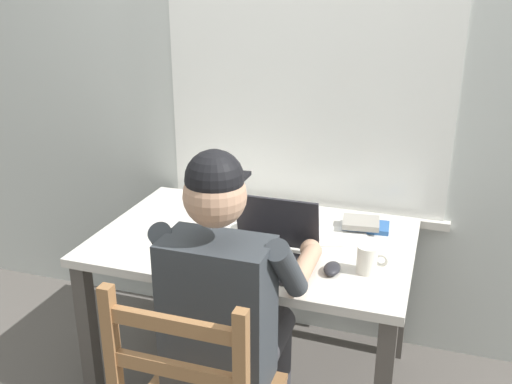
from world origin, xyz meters
TOP-DOWN VIEW (x-y plane):
  - ground_plane at (0.00, 0.00)m, footprint 8.00×8.00m
  - back_wall at (0.00, 0.50)m, footprint 6.00×0.08m
  - desk at (0.00, 0.00)m, footprint 1.28×0.84m
  - seated_person at (0.08, -0.49)m, footprint 0.50×0.60m
  - laptop at (0.12, -0.18)m, footprint 0.33×0.29m
  - computer_mouse at (0.36, -0.20)m, footprint 0.06×0.10m
  - coffee_mug_white at (0.49, -0.16)m, footprint 0.11×0.08m
  - coffee_mug_dark at (0.01, 0.07)m, footprint 0.12×0.08m
  - book_stack_main at (0.42, 0.22)m, footprint 0.20×0.16m
  - paper_pile_near_laptop at (-0.03, 0.19)m, footprint 0.23×0.14m
  - paper_pile_back_corner at (0.35, 0.11)m, footprint 0.25×0.24m

SIDE VIEW (x-z plane):
  - ground_plane at x=0.00m, z-range 0.00..0.00m
  - desk at x=0.00m, z-range 0.26..0.96m
  - seated_person at x=0.08m, z-range 0.06..1.32m
  - paper_pile_near_laptop at x=-0.03m, z-range 0.70..0.71m
  - paper_pile_back_corner at x=0.35m, z-range 0.70..0.71m
  - computer_mouse at x=0.36m, z-range 0.70..0.74m
  - book_stack_main at x=0.42m, z-range 0.70..0.74m
  - coffee_mug_dark at x=0.01m, z-range 0.70..0.80m
  - coffee_mug_white at x=0.49m, z-range 0.70..0.80m
  - laptop at x=0.12m, z-range 0.64..0.87m
  - back_wall at x=0.00m, z-range 0.00..2.60m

